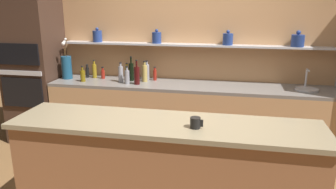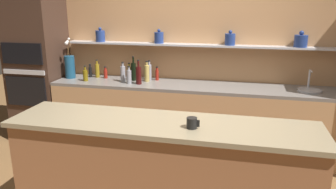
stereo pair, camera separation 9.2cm
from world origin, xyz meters
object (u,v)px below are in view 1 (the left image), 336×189
at_px(bottle_sauce_6, 103,74).
at_px(flower_vase, 67,66).
at_px(bottle_oil_0, 94,71).
at_px(bottle_wine_5, 131,71).
at_px(bottle_spirit_8, 121,74).
at_px(sink_fixture, 307,88).
at_px(bottle_spirit_7, 127,77).
at_px(bottle_sauce_11, 155,74).
at_px(bottle_oil_3, 83,76).
at_px(bottle_oil_4, 127,73).
at_px(bottle_spirit_9, 147,72).
at_px(bottle_wine_2, 137,75).
at_px(oven_tower, 34,67).
at_px(bottle_spirit_1, 145,73).
at_px(coffee_mug, 195,123).
at_px(bottle_sauce_10, 87,72).

bearing_deg(bottle_sauce_6, flower_vase, -168.79).
bearing_deg(bottle_oil_0, bottle_sauce_6, -10.83).
distance_m(bottle_wine_5, bottle_spirit_8, 0.16).
bearing_deg(bottle_oil_0, bottle_spirit_8, -21.24).
xyz_separation_m(sink_fixture, bottle_oil_0, (-2.81, 0.13, 0.08)).
distance_m(bottle_wine_5, bottle_spirit_7, 0.19).
relative_size(bottle_wine_5, bottle_spirit_7, 1.42).
bearing_deg(sink_fixture, bottle_spirit_7, -176.84).
relative_size(sink_fixture, bottle_wine_5, 0.83).
bearing_deg(bottle_sauce_11, bottle_oil_0, -179.06).
bearing_deg(bottle_oil_3, bottle_oil_4, 20.11).
bearing_deg(flower_vase, bottle_oil_4, 5.27).
bearing_deg(bottle_spirit_9, bottle_oil_0, -178.50).
distance_m(bottle_wine_2, bottle_spirit_8, 0.26).
xyz_separation_m(oven_tower, bottle_oil_4, (1.34, 0.10, -0.06)).
distance_m(flower_vase, bottle_wine_2, 1.06).
bearing_deg(oven_tower, bottle_sauce_11, 5.31).
bearing_deg(sink_fixture, flower_vase, 179.82).
height_order(oven_tower, sink_fixture, oven_tower).
bearing_deg(bottle_spirit_1, bottle_spirit_9, 87.71).
xyz_separation_m(oven_tower, flower_vase, (0.49, 0.02, 0.01)).
height_order(oven_tower, bottle_spirit_1, oven_tower).
relative_size(oven_tower, bottle_spirit_9, 7.98).
bearing_deg(bottle_oil_0, bottle_wine_5, -7.02).
bearing_deg(bottle_spirit_8, bottle_sauce_11, 24.22).
bearing_deg(bottle_oil_4, bottle_oil_0, 174.89).
relative_size(bottle_oil_3, bottle_wine_5, 0.64).
bearing_deg(bottle_spirit_1, bottle_spirit_7, -137.72).
xyz_separation_m(bottle_wine_5, bottle_spirit_8, (-0.11, -0.11, -0.02)).
distance_m(flower_vase, bottle_wine_5, 0.92).
height_order(bottle_sauce_6, bottle_sauce_11, bottle_sauce_11).
xyz_separation_m(oven_tower, coffee_mug, (2.50, -1.76, -0.01)).
relative_size(flower_vase, bottle_oil_3, 2.63).
height_order(bottle_wine_5, coffee_mug, bottle_wine_5).
bearing_deg(bottle_sauce_11, sink_fixture, -4.35).
distance_m(flower_vase, bottle_spirit_9, 1.13).
bearing_deg(oven_tower, bottle_wine_5, 3.08).
relative_size(bottle_oil_0, bottle_sauce_10, 1.34).
bearing_deg(bottle_sauce_6, bottle_sauce_10, 175.20).
relative_size(bottle_wine_2, coffee_mug, 3.20).
height_order(bottle_wine_5, bottle_sauce_11, bottle_wine_5).
relative_size(bottle_spirit_7, bottle_sauce_11, 1.24).
distance_m(bottle_sauce_10, bottle_sauce_11, 0.98).
relative_size(sink_fixture, bottle_oil_3, 1.30).
bearing_deg(bottle_sauce_10, oven_tower, -169.32).
bearing_deg(bottle_sauce_11, coffee_mug, -67.87).
xyz_separation_m(bottle_oil_4, bottle_spirit_8, (-0.04, -0.13, 0.02)).
relative_size(sink_fixture, bottle_spirit_9, 1.03).
bearing_deg(coffee_mug, bottle_sauce_10, 132.81).
distance_m(bottle_oil_0, bottle_oil_4, 0.50).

